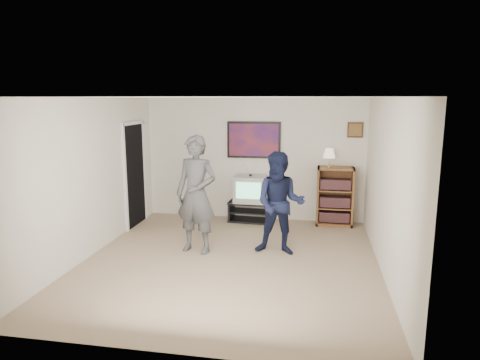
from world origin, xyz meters
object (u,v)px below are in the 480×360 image
(person_short, at_px, (280,204))
(person_tall, at_px, (196,194))
(bookshelf, at_px, (335,196))
(media_stand, at_px, (249,211))
(crt_television, at_px, (250,189))

(person_short, bearing_deg, person_tall, -171.23)
(bookshelf, bearing_deg, media_stand, -178.31)
(media_stand, xyz_separation_m, person_short, (0.76, -1.75, 0.62))
(person_tall, bearing_deg, bookshelf, 52.68)
(media_stand, bearing_deg, crt_television, 3.12)
(media_stand, relative_size, bookshelf, 0.73)
(crt_television, height_order, person_tall, person_tall)
(media_stand, xyz_separation_m, person_tall, (-0.58, -1.88, 0.75))
(media_stand, bearing_deg, person_tall, -104.06)
(bookshelf, bearing_deg, crt_television, -178.30)
(bookshelf, distance_m, person_tall, 3.01)
(crt_television, relative_size, bookshelf, 0.54)
(media_stand, bearing_deg, bookshelf, 4.80)
(bookshelf, bearing_deg, person_short, -117.62)
(crt_television, bearing_deg, person_short, -66.66)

